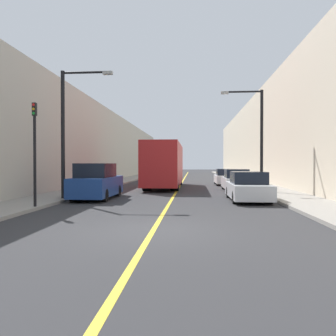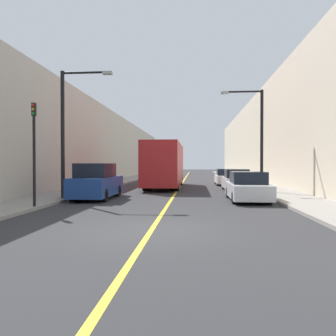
# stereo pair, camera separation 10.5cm
# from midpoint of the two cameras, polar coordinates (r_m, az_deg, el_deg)

# --- Properties ---
(ground_plane) EXTENTS (200.00, 200.00, 0.00)m
(ground_plane) POSITION_cam_midpoint_polar(r_m,az_deg,el_deg) (9.78, -2.63, -10.79)
(ground_plane) COLOR #2D2D30
(sidewalk_left) EXTENTS (2.71, 72.00, 0.14)m
(sidewalk_left) POSITION_cam_midpoint_polar(r_m,az_deg,el_deg) (40.34, -6.63, -1.92)
(sidewalk_left) COLOR gray
(sidewalk_left) RESTS_ON ground
(sidewalk_right) EXTENTS (2.71, 72.00, 0.14)m
(sidewalk_right) POSITION_cam_midpoint_polar(r_m,az_deg,el_deg) (39.93, 12.56, -1.96)
(sidewalk_right) COLOR gray
(sidewalk_right) RESTS_ON ground
(building_row_left) EXTENTS (4.00, 72.00, 7.94)m
(building_row_left) POSITION_cam_midpoint_polar(r_m,az_deg,el_deg) (41.13, -11.24, 3.56)
(building_row_left) COLOR #B7B2A3
(building_row_left) RESTS_ON ground
(building_row_right) EXTENTS (4.00, 72.00, 9.74)m
(building_row_right) POSITION_cam_midpoint_polar(r_m,az_deg,el_deg) (40.59, 17.30, 4.85)
(building_row_right) COLOR beige
(building_row_right) RESTS_ON ground
(road_center_line) EXTENTS (0.16, 72.00, 0.01)m
(road_center_line) POSITION_cam_midpoint_polar(r_m,az_deg,el_deg) (39.57, 2.91, -2.06)
(road_center_line) COLOR gold
(road_center_line) RESTS_ON ground
(bus) EXTENTS (2.59, 10.37, 3.54)m
(bus) POSITION_cam_midpoint_polar(r_m,az_deg,el_deg) (26.62, -0.43, 0.63)
(bus) COLOR #AD1E1E
(bus) RESTS_ON ground
(parked_suv_left) EXTENTS (1.90, 4.74, 1.97)m
(parked_suv_left) POSITION_cam_midpoint_polar(r_m,az_deg,el_deg) (18.58, -12.17, -2.49)
(parked_suv_left) COLOR navy
(parked_suv_left) RESTS_ON ground
(car_right_near) EXTENTS (1.90, 4.67, 1.54)m
(car_right_near) POSITION_cam_midpoint_polar(r_m,az_deg,el_deg) (17.75, 13.82, -3.34)
(car_right_near) COLOR silver
(car_right_near) RESTS_ON ground
(car_right_mid) EXTENTS (1.77, 4.42, 1.56)m
(car_right_mid) POSITION_cam_midpoint_polar(r_m,az_deg,el_deg) (24.06, 11.92, -2.24)
(car_right_mid) COLOR silver
(car_right_mid) RESTS_ON ground
(car_right_far) EXTENTS (1.83, 4.26, 1.48)m
(car_right_far) POSITION_cam_midpoint_polar(r_m,az_deg,el_deg) (30.55, 10.13, -1.67)
(car_right_far) COLOR silver
(car_right_far) RESTS_ON ground
(street_lamp_left) EXTENTS (2.75, 0.24, 6.65)m
(street_lamp_left) POSITION_cam_midpoint_polar(r_m,az_deg,el_deg) (18.01, -16.91, 7.26)
(street_lamp_left) COLOR black
(street_lamp_left) RESTS_ON sidewalk_left
(street_lamp_right) EXTENTS (2.75, 0.24, 6.63)m
(street_lamp_right) POSITION_cam_midpoint_polar(r_m,az_deg,el_deg) (22.27, 15.45, 5.98)
(street_lamp_right) COLOR black
(street_lamp_right) RESTS_ON sidewalk_right
(traffic_light) EXTENTS (0.16, 0.18, 4.39)m
(traffic_light) POSITION_cam_midpoint_polar(r_m,az_deg,el_deg) (15.00, -22.10, 2.87)
(traffic_light) COLOR black
(traffic_light) RESTS_ON sidewalk_left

